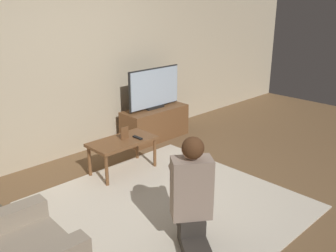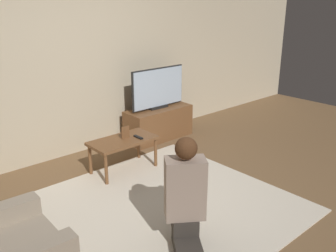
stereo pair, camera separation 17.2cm
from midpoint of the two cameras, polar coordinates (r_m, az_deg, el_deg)
ground_plane at (r=3.98m, az=-1.02°, el=-12.07°), size 10.00×10.00×0.00m
wall_back at (r=5.05m, az=-16.47°, el=9.68°), size 10.00×0.06×2.60m
rug at (r=3.98m, az=-1.02°, el=-11.97°), size 2.36×2.38×0.02m
tv_stand at (r=5.69m, az=-2.87°, el=0.40°), size 1.04×0.42×0.48m
tv at (r=5.54m, az=-2.98°, el=5.76°), size 0.94×0.08×0.61m
coffee_table at (r=4.58m, az=-8.03°, el=-2.74°), size 0.81×0.43×0.42m
person_kneeling at (r=3.20m, az=2.10°, el=-10.30°), size 0.68×0.81×0.98m
picture_frame at (r=4.57m, az=-7.70°, el=-1.07°), size 0.11×0.01×0.15m
remote at (r=4.59m, az=-5.74°, el=-1.78°), size 0.04×0.15×0.02m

